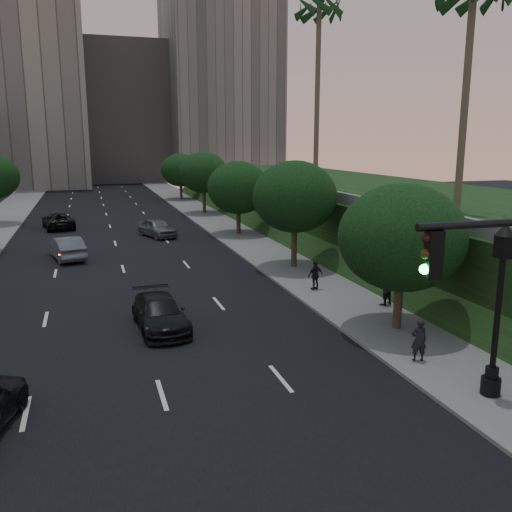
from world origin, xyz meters
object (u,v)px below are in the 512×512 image
object	(u,v)px
pedestrian_b	(384,287)
pedestrian_c	(315,275)
street_lamp	(497,318)
pedestrian_a	(419,340)
sedan_mid_left	(67,248)
sedan_far_left	(58,221)
sedan_near_right	(160,313)
sedan_far_right	(157,228)

from	to	relation	value
pedestrian_b	pedestrian_c	size ratio (longest dim) A/B	1.13
street_lamp	pedestrian_a	distance (m)	3.47
street_lamp	pedestrian_b	size ratio (longest dim) A/B	3.20
street_lamp	sedan_mid_left	world-z (taller)	street_lamp
pedestrian_a	pedestrian_b	size ratio (longest dim) A/B	0.89
street_lamp	pedestrian_a	bearing A→B (deg)	102.14
sedan_far_left	pedestrian_c	bearing A→B (deg)	108.38
sedan_mid_left	street_lamp	bearing A→B (deg)	104.08
street_lamp	sedan_near_right	xyz separation A→B (m)	(-8.97, 9.52, -1.94)
sedan_far_right	pedestrian_a	size ratio (longest dim) A/B	2.88
sedan_mid_left	sedan_far_left	world-z (taller)	sedan_mid_left
sedan_mid_left	pedestrian_a	size ratio (longest dim) A/B	3.05
pedestrian_b	sedan_far_left	bearing A→B (deg)	-79.42
pedestrian_c	sedan_near_right	bearing A→B (deg)	7.58
pedestrian_a	pedestrian_c	distance (m)	9.86
sedan_far_right	pedestrian_b	world-z (taller)	pedestrian_b
pedestrian_a	pedestrian_b	bearing A→B (deg)	-96.54
sedan_mid_left	sedan_near_right	bearing A→B (deg)	91.50
street_lamp	pedestrian_c	world-z (taller)	street_lamp
pedestrian_a	pedestrian_c	size ratio (longest dim) A/B	1.00
pedestrian_c	pedestrian_a	bearing A→B (deg)	75.03
sedan_mid_left	sedan_near_right	xyz separation A→B (m)	(4.21, -15.88, -0.09)
sedan_near_right	sedan_far_right	bearing A→B (deg)	79.67
sedan_far_left	pedestrian_a	world-z (taller)	pedestrian_a
sedan_far_left	sedan_near_right	bearing A→B (deg)	90.83
sedan_near_right	street_lamp	bearing A→B (deg)	-50.18
sedan_far_left	pedestrian_c	size ratio (longest dim) A/B	3.38
sedan_mid_left	sedan_far_right	xyz separation A→B (m)	(6.95, 6.94, -0.02)
sedan_near_right	pedestrian_a	bearing A→B (deg)	-41.68
street_lamp	sedan_near_right	world-z (taller)	street_lamp
sedan_near_right	sedan_far_right	distance (m)	22.98
street_lamp	pedestrian_b	xyz separation A→B (m)	(1.71, 9.34, -1.61)
sedan_far_right	pedestrian_a	distance (m)	29.90
street_lamp	pedestrian_c	bearing A→B (deg)	91.63
pedestrian_a	pedestrian_b	xyz separation A→B (m)	(2.34, 6.38, 0.10)
street_lamp	sedan_far_right	distance (m)	32.98
sedan_near_right	sedan_far_right	size ratio (longest dim) A/B	1.06
sedan_near_right	sedan_mid_left	bearing A→B (deg)	101.37
street_lamp	sedan_far_right	bearing A→B (deg)	100.89
sedan_far_left	pedestrian_b	bearing A→B (deg)	108.75
sedan_far_right	pedestrian_c	bearing A→B (deg)	-92.82
sedan_far_left	street_lamp	bearing A→B (deg)	100.66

